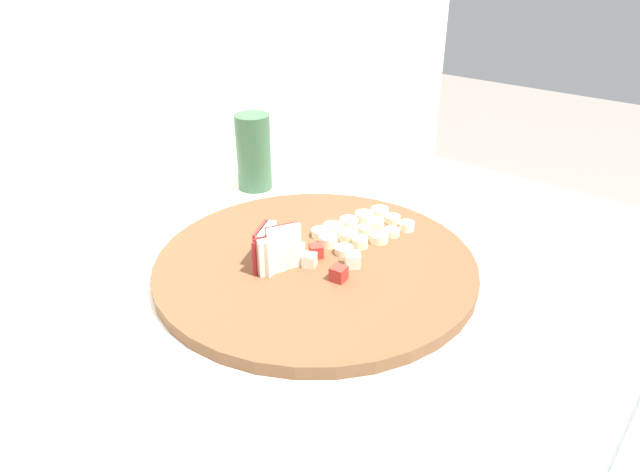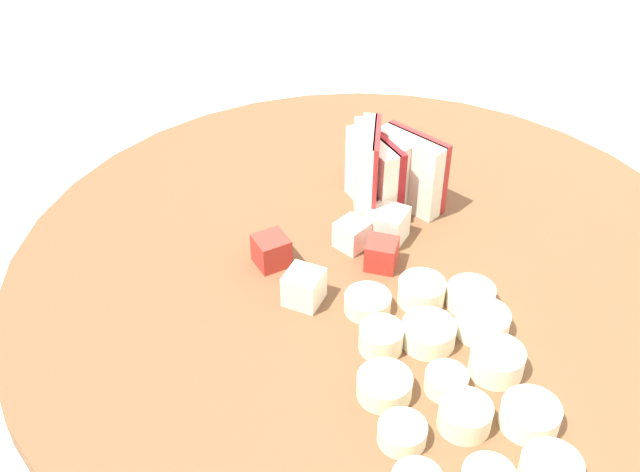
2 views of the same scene
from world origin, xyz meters
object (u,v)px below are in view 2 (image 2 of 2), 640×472
cutting_board (371,273)px  banana_slice_rows (452,370)px  apple_wedge_fan (382,171)px  apple_dice_pile (342,249)px

cutting_board → banana_slice_rows: size_ratio=2.78×
cutting_board → apple_wedge_fan: (-0.05, 0.03, 0.04)m
cutting_board → apple_wedge_fan: size_ratio=6.79×
cutting_board → apple_wedge_fan: apple_wedge_fan is taller
apple_wedge_fan → apple_dice_pile: (0.05, -0.05, -0.02)m
apple_wedge_fan → banana_slice_rows: (0.16, -0.04, -0.02)m
cutting_board → apple_dice_pile: bearing=-112.5°
apple_wedge_fan → cutting_board: bearing=-31.1°
apple_wedge_fan → apple_dice_pile: 0.07m
banana_slice_rows → apple_dice_pile: bearing=-172.5°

